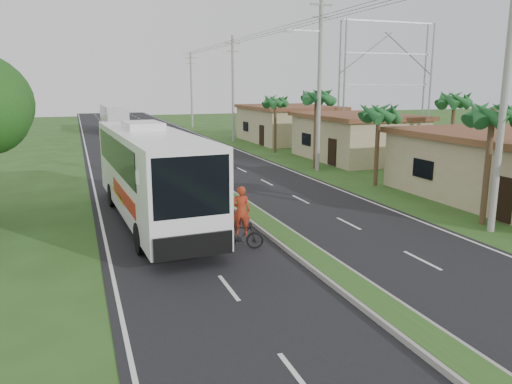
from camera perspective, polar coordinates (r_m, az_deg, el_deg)
name	(u,v)px	position (r m, az deg, el deg)	size (l,w,h in m)	color
ground	(332,274)	(16.52, 8.71, -9.20)	(180.00, 180.00, 0.00)	#2D491B
road_asphalt	(194,173)	(34.80, -7.14, 2.19)	(14.00, 160.00, 0.02)	black
median_strip	(194,172)	(34.78, -7.14, 2.34)	(1.20, 160.00, 0.18)	gray
lane_edge_left	(92,179)	(34.00, -18.21, 1.41)	(0.12, 160.00, 0.01)	silver
lane_edge_right	(283,168)	(36.83, 3.09, 2.80)	(0.12, 160.00, 0.01)	silver
shop_mid	(356,136)	(41.66, 11.37, 6.24)	(7.60, 10.60, 3.67)	tan
shop_far	(288,123)	(54.07, 3.66, 7.84)	(8.60, 11.60, 3.82)	tan
palm_verge_a	(493,115)	(23.33, 25.42, 7.96)	(2.40, 2.40, 5.45)	#473321
palm_verge_b	(379,113)	(30.59, 13.85, 8.77)	(2.40, 2.40, 5.05)	#473321
palm_verge_c	(316,97)	(36.32, 6.91, 10.72)	(2.40, 2.40, 5.85)	#473321
palm_verge_d	(275,101)	(44.75, 2.23, 10.32)	(2.40, 2.40, 5.25)	#473321
palm_behind_shop	(455,100)	(37.88, 21.75, 9.73)	(2.40, 2.40, 5.65)	#473321
utility_pole_a	(505,93)	(22.24, 26.55, 10.12)	(1.60, 0.28, 11.00)	gray
utility_pole_b	(319,81)	(35.27, 7.22, 12.52)	(3.20, 0.28, 12.00)	gray
utility_pole_c	(233,88)	(53.88, -2.65, 11.82)	(1.60, 0.28, 11.00)	gray
utility_pole_d	(191,89)	(73.23, -7.39, 11.62)	(1.60, 0.28, 10.50)	gray
billboard_lattice	(386,76)	(52.52, 14.67, 12.69)	(10.18, 1.18, 12.07)	gray
coach_bus_main	(150,169)	(22.38, -12.02, 2.64)	(3.51, 13.52, 4.33)	white
coach_bus_far	(114,117)	(68.17, -15.96, 8.27)	(2.84, 11.61, 3.36)	silver
motorcyclist	(241,226)	(18.38, -1.71, -3.86)	(1.71, 0.98, 2.40)	black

